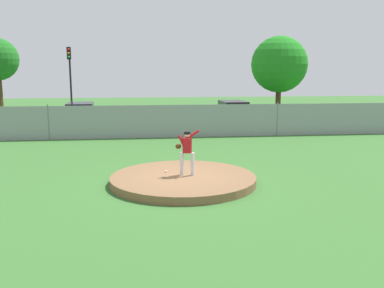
{
  "coord_description": "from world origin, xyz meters",
  "views": [
    {
      "loc": [
        -1.33,
        -13.97,
        3.85
      ],
      "look_at": [
        0.44,
        1.15,
        1.16
      ],
      "focal_mm": 39.42,
      "sensor_mm": 36.0,
      "label": 1
    }
  ],
  "objects_px": {
    "parked_car_red": "(233,114)",
    "baseball": "(166,171)",
    "parked_car_white": "(81,116)",
    "pitcher_youth": "(187,148)",
    "traffic_cone_orange": "(158,128)",
    "traffic_light_near": "(70,72)"
  },
  "relations": [
    {
      "from": "baseball",
      "to": "parked_car_red",
      "type": "distance_m",
      "value": 14.89
    },
    {
      "from": "parked_car_white",
      "to": "traffic_light_near",
      "type": "relative_size",
      "value": 0.81
    },
    {
      "from": "parked_car_red",
      "to": "parked_car_white",
      "type": "xyz_separation_m",
      "value": [
        -10.32,
        0.39,
        -0.03
      ]
    },
    {
      "from": "parked_car_red",
      "to": "baseball",
      "type": "bearing_deg",
      "value": -111.26
    },
    {
      "from": "traffic_cone_orange",
      "to": "traffic_light_near",
      "type": "xyz_separation_m",
      "value": [
        -6.26,
        6.67,
        3.46
      ]
    },
    {
      "from": "baseball",
      "to": "traffic_cone_orange",
      "type": "relative_size",
      "value": 0.13
    },
    {
      "from": "parked_car_white",
      "to": "traffic_light_near",
      "type": "bearing_deg",
      "value": 106.89
    },
    {
      "from": "traffic_light_near",
      "to": "parked_car_white",
      "type": "bearing_deg",
      "value": -73.11
    },
    {
      "from": "baseball",
      "to": "parked_car_red",
      "type": "relative_size",
      "value": 0.02
    },
    {
      "from": "parked_car_red",
      "to": "traffic_light_near",
      "type": "xyz_separation_m",
      "value": [
        -11.52,
        4.33,
        2.89
      ]
    },
    {
      "from": "pitcher_youth",
      "to": "traffic_cone_orange",
      "type": "distance_m",
      "value": 12.05
    },
    {
      "from": "pitcher_youth",
      "to": "parked_car_white",
      "type": "distance_m",
      "value": 15.77
    },
    {
      "from": "baseball",
      "to": "traffic_light_near",
      "type": "distance_m",
      "value": 19.5
    },
    {
      "from": "parked_car_red",
      "to": "traffic_light_near",
      "type": "relative_size",
      "value": 0.8
    },
    {
      "from": "baseball",
      "to": "parked_car_white",
      "type": "height_order",
      "value": "parked_car_white"
    },
    {
      "from": "pitcher_youth",
      "to": "baseball",
      "type": "relative_size",
      "value": 21.47
    },
    {
      "from": "baseball",
      "to": "parked_car_white",
      "type": "distance_m",
      "value": 15.09
    },
    {
      "from": "traffic_cone_orange",
      "to": "parked_car_white",
      "type": "bearing_deg",
      "value": 151.66
    },
    {
      "from": "parked_car_white",
      "to": "parked_car_red",
      "type": "bearing_deg",
      "value": -2.15
    },
    {
      "from": "pitcher_youth",
      "to": "traffic_cone_orange",
      "type": "bearing_deg",
      "value": 92.66
    },
    {
      "from": "baseball",
      "to": "traffic_cone_orange",
      "type": "bearing_deg",
      "value": 89.32
    },
    {
      "from": "traffic_light_near",
      "to": "baseball",
      "type": "bearing_deg",
      "value": -71.42
    }
  ]
}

